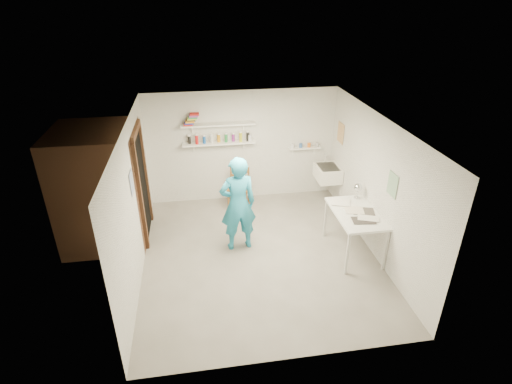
{
  "coord_description": "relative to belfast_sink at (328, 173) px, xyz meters",
  "views": [
    {
      "loc": [
        -0.96,
        -5.69,
        4.22
      ],
      "look_at": [
        0.0,
        0.4,
        1.05
      ],
      "focal_mm": 28.0,
      "sensor_mm": 36.0,
      "label": 1
    }
  ],
  "objects": [
    {
      "name": "desk_lamp",
      "position": [
        0.09,
        -1.37,
        0.33
      ],
      "size": [
        0.15,
        0.15,
        0.15
      ],
      "primitive_type": "sphere",
      "color": "silver",
      "rests_on": "work_table"
    },
    {
      "name": "ledge_shelf",
      "position": [
        -0.4,
        0.47,
        0.42
      ],
      "size": [
        0.7,
        0.14,
        0.03
      ],
      "primitive_type": "cube",
      "color": "white",
      "rests_on": "wall_back"
    },
    {
      "name": "belfast_sink",
      "position": [
        0.0,
        0.0,
        0.0
      ],
      "size": [
        0.48,
        0.6,
        0.3
      ],
      "primitive_type": "cube",
      "color": "white",
      "rests_on": "wall_right"
    },
    {
      "name": "door_lintel",
      "position": [
        -3.72,
        -0.65,
        1.35
      ],
      "size": [
        0.06,
        1.05,
        0.1
      ],
      "primitive_type": "cube",
      "color": "brown",
      "rests_on": "wall_left"
    },
    {
      "name": "wall_right",
      "position": [
        0.26,
        -1.7,
        0.5
      ],
      "size": [
        0.02,
        4.5,
        2.4
      ],
      "primitive_type": "cube",
      "color": "silver",
      "rests_on": "ground"
    },
    {
      "name": "corridor_box",
      "position": [
        -4.45,
        -0.65,
        0.35
      ],
      "size": [
        1.4,
        1.5,
        2.1
      ],
      "primitive_type": "cube",
      "color": "brown",
      "rests_on": "ground"
    },
    {
      "name": "door_jamb_near",
      "position": [
        -3.72,
        -1.15,
        0.3
      ],
      "size": [
        0.06,
        0.1,
        2.0
      ],
      "primitive_type": "cube",
      "color": "brown",
      "rests_on": "ground"
    },
    {
      "name": "papers",
      "position": [
        -0.11,
        -1.86,
        0.12
      ],
      "size": [
        0.3,
        0.22,
        0.02
      ],
      "color": "silver",
      "rests_on": "work_table"
    },
    {
      "name": "ceiling",
      "position": [
        -1.75,
        -1.7,
        1.71
      ],
      "size": [
        4.0,
        4.5,
        0.02
      ],
      "primitive_type": "cube",
      "color": "silver",
      "rests_on": "wall_back"
    },
    {
      "name": "wall_left",
      "position": [
        -3.76,
        -1.7,
        0.5
      ],
      "size": [
        0.02,
        4.5,
        2.4
      ],
      "primitive_type": "cube",
      "color": "silver",
      "rests_on": "ground"
    },
    {
      "name": "wall_back",
      "position": [
        -1.75,
        0.56,
        0.5
      ],
      "size": [
        4.0,
        0.02,
        2.4
      ],
      "primitive_type": "cube",
      "color": "silver",
      "rests_on": "ground"
    },
    {
      "name": "wall_front",
      "position": [
        -1.75,
        -3.96,
        0.5
      ],
      "size": [
        4.0,
        0.02,
        2.4
      ],
      "primitive_type": "cube",
      "color": "silver",
      "rests_on": "ground"
    },
    {
      "name": "doorway_recess",
      "position": [
        -3.74,
        -0.65,
        0.3
      ],
      "size": [
        0.02,
        0.9,
        2.0
      ],
      "primitive_type": "cube",
      "color": "black",
      "rests_on": "wall_left"
    },
    {
      "name": "man",
      "position": [
        -2.08,
        -1.38,
        0.18
      ],
      "size": [
        0.69,
        0.5,
        1.76
      ],
      "primitive_type": "imported",
      "rotation": [
        0.0,
        0.0,
        3.27
      ],
      "color": "teal",
      "rests_on": "ground"
    },
    {
      "name": "poster_left",
      "position": [
        -3.74,
        -1.65,
        0.85
      ],
      "size": [
        0.01,
        0.28,
        0.36
      ],
      "primitive_type": "cube",
      "color": "#334C7F",
      "rests_on": "wall_left"
    },
    {
      "name": "ledge_pots",
      "position": [
        -0.4,
        0.47,
        0.48
      ],
      "size": [
        0.48,
        0.07,
        0.09
      ],
      "color": "silver",
      "rests_on": "ledge_shelf"
    },
    {
      "name": "wall_clock",
      "position": [
        -2.05,
        -1.16,
        0.47
      ],
      "size": [
        0.32,
        0.07,
        0.32
      ],
      "primitive_type": "cylinder",
      "rotation": [
        1.57,
        0.0,
        0.12
      ],
      "color": "#F2EDA5",
      "rests_on": "man"
    },
    {
      "name": "poster_right_b",
      "position": [
        0.24,
        -2.25,
        0.8
      ],
      "size": [
        0.01,
        0.3,
        0.38
      ],
      "primitive_type": "cube",
      "color": "#3F724C",
      "rests_on": "wall_right"
    },
    {
      "name": "wooden_chair",
      "position": [
        -1.9,
        0.08,
        -0.23
      ],
      "size": [
        0.54,
        0.52,
        0.94
      ],
      "primitive_type": "cube",
      "rotation": [
        0.0,
        0.0,
        -0.28
      ],
      "color": "brown",
      "rests_on": "ground"
    },
    {
      "name": "spray_cans",
      "position": [
        -2.25,
        0.43,
        0.75
      ],
      "size": [
        1.31,
        0.06,
        0.17
      ],
      "color": "black",
      "rests_on": "shelf_lower"
    },
    {
      "name": "door_jamb_far",
      "position": [
        -3.72,
        -0.15,
        0.3
      ],
      "size": [
        0.06,
        0.1,
        2.0
      ],
      "primitive_type": "cube",
      "color": "brown",
      "rests_on": "ground"
    },
    {
      "name": "work_table",
      "position": [
        -0.11,
        -1.86,
        -0.29
      ],
      "size": [
        0.73,
        1.22,
        0.81
      ],
      "primitive_type": "cube",
      "color": "silver",
      "rests_on": "ground"
    },
    {
      "name": "book_stack",
      "position": [
        -2.78,
        0.43,
        1.18
      ],
      "size": [
        0.32,
        0.14,
        0.22
      ],
      "color": "red",
      "rests_on": "shelf_upper"
    },
    {
      "name": "shelf_lower",
      "position": [
        -2.25,
        0.43,
        0.65
      ],
      "size": [
        1.5,
        0.22,
        0.03
      ],
      "primitive_type": "cube",
      "color": "white",
      "rests_on": "wall_back"
    },
    {
      "name": "poster_right_a",
      "position": [
        0.24,
        0.1,
        0.85
      ],
      "size": [
        0.01,
        0.34,
        0.42
      ],
      "primitive_type": "cube",
      "color": "#995933",
      "rests_on": "wall_right"
    },
    {
      "name": "shelf_upper",
      "position": [
        -2.25,
        0.43,
        1.05
      ],
      "size": [
        1.5,
        0.22,
        0.03
      ],
      "primitive_type": "cube",
      "color": "white",
      "rests_on": "wall_back"
    },
    {
      "name": "floor",
      "position": [
        -1.75,
        -1.7,
        -0.71
      ],
      "size": [
        4.0,
        4.5,
        0.02
      ],
      "primitive_type": "cube",
      "color": "slate",
      "rests_on": "ground"
    }
  ]
}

